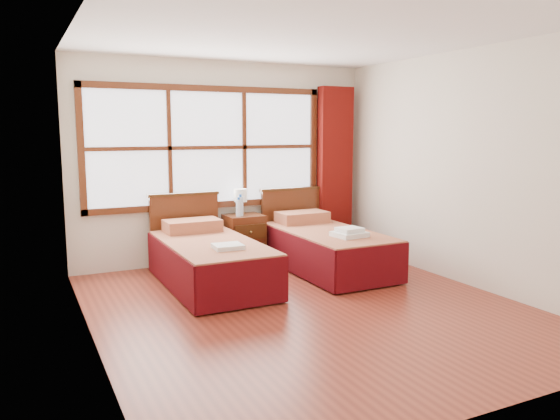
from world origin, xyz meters
name	(u,v)px	position (x,y,z in m)	size (l,w,h in m)	color
floor	(308,307)	(0.00, 0.00, 0.00)	(4.50, 4.50, 0.00)	maroon
ceiling	(310,33)	(0.00, 0.00, 2.60)	(4.50, 4.50, 0.00)	white
wall_back	(225,163)	(0.00, 2.25, 1.30)	(4.00, 4.00, 0.00)	silver
wall_left	(86,184)	(-2.00, 0.00, 1.30)	(4.50, 4.50, 0.00)	silver
wall_right	(467,169)	(2.00, 0.00, 1.30)	(4.50, 4.50, 0.00)	silver
window	(208,148)	(-0.25, 2.21, 1.50)	(3.16, 0.06, 1.56)	white
curtain	(335,169)	(1.60, 2.11, 1.17)	(0.50, 0.16, 2.30)	#620D09
bed_left	(209,259)	(-0.60, 1.20, 0.29)	(0.97, 1.99, 0.94)	#42240D
bed_right	(325,247)	(0.91, 1.20, 0.29)	(0.97, 1.99, 0.94)	#42240D
nightstand	(244,239)	(0.15, 1.99, 0.31)	(0.47, 0.47, 0.63)	#522512
towels_left	(228,246)	(-0.56, 0.71, 0.53)	(0.31, 0.28, 0.05)	white
towels_right	(349,233)	(0.94, 0.71, 0.55)	(0.39, 0.35, 0.11)	white
lamp	(240,196)	(0.16, 2.12, 0.86)	(0.17, 0.17, 0.33)	gold
bottle_near	(239,208)	(0.05, 1.92, 0.74)	(0.07, 0.07, 0.25)	#C3E0FB
bottle_far	(240,206)	(0.08, 1.94, 0.76)	(0.07, 0.07, 0.28)	#C3E0FB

